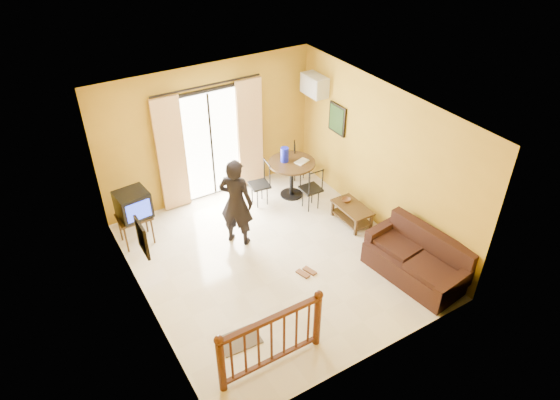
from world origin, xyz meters
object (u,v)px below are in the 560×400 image
television (133,204)px  coffee_table (352,212)px  standing_person (236,203)px  dining_table (292,169)px  sofa (417,261)px

television → coffee_table: (3.72, -1.55, -0.59)m
coffee_table → television: bearing=157.4°
coffee_table → standing_person: size_ratio=0.48×
dining_table → sofa: size_ratio=0.51×
coffee_table → sofa: (0.01, -1.76, 0.07)m
sofa → standing_person: size_ratio=1.09×
coffee_table → standing_person: 2.32m
television → standing_person: size_ratio=0.35×
coffee_table → sofa: sofa is taller
television → sofa: size_ratio=0.32×
standing_person → coffee_table: bearing=-147.7°
standing_person → television: bearing=18.1°
dining_table → sofa: bearing=-81.0°
sofa → coffee_table: bearing=83.0°
dining_table → television: bearing=177.4°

